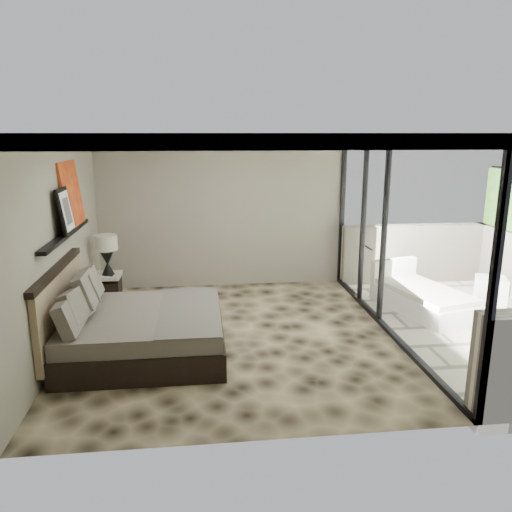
{
  "coord_description": "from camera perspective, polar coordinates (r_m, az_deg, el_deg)",
  "views": [
    {
      "loc": [
        -0.43,
        -6.58,
        2.8
      ],
      "look_at": [
        0.38,
        0.4,
        1.06
      ],
      "focal_mm": 35.0,
      "sensor_mm": 36.0,
      "label": 1
    }
  ],
  "objects": [
    {
      "name": "bed",
      "position": [
        6.7,
        -13.54,
        -8.09
      ],
      "size": [
        2.07,
        2.01,
        1.15
      ],
      "color": "black",
      "rests_on": "floor"
    },
    {
      "name": "picture_ledge",
      "position": [
        7.03,
        -20.89,
        2.3
      ],
      "size": [
        0.12,
        2.2,
        0.05
      ],
      "primitive_type": "cube",
      "color": "black",
      "rests_on": "left_wall"
    },
    {
      "name": "terrace_slab",
      "position": [
        8.31,
        24.37,
        -7.56
      ],
      "size": [
        3.0,
        5.0,
        0.12
      ],
      "primitive_type": "cube",
      "color": "beige",
      "rests_on": "ground"
    },
    {
      "name": "ceiling",
      "position": [
        6.6,
        -2.93,
        13.77
      ],
      "size": [
        4.5,
        5.0,
        0.02
      ],
      "primitive_type": "cube",
      "color": "silver",
      "rests_on": "back_wall"
    },
    {
      "name": "framed_print",
      "position": [
        6.9,
        -20.94,
        4.84
      ],
      "size": [
        0.11,
        0.5,
        0.6
      ],
      "primitive_type": "cube",
      "rotation": [
        0.0,
        -0.14,
        0.0
      ],
      "color": "black",
      "rests_on": "picture_ledge"
    },
    {
      "name": "abstract_canvas",
      "position": [
        7.46,
        -20.36,
        6.67
      ],
      "size": [
        0.13,
        0.9,
        0.9
      ],
      "primitive_type": "cube",
      "rotation": [
        0.0,
        -0.1,
        0.0
      ],
      "color": "#A5310E",
      "rests_on": "picture_ledge"
    },
    {
      "name": "ottoman",
      "position": [
        9.25,
        25.23,
        -3.62
      ],
      "size": [
        0.61,
        0.61,
        0.46
      ],
      "primitive_type": "cube",
      "rotation": [
        0.0,
        0.0,
        -0.4
      ],
      "color": "silver",
      "rests_on": "terrace_slab"
    },
    {
      "name": "left_wall",
      "position": [
        6.97,
        -21.5,
        1.31
      ],
      "size": [
        0.02,
        5.0,
        2.8
      ],
      "primitive_type": "cube",
      "color": "gray",
      "rests_on": "floor"
    },
    {
      "name": "floor",
      "position": [
        7.17,
        -2.66,
        -9.14
      ],
      "size": [
        5.0,
        5.0,
        0.0
      ],
      "primitive_type": "plane",
      "color": "black",
      "rests_on": "ground"
    },
    {
      "name": "table_lamp",
      "position": [
        8.53,
        -16.71,
        0.71
      ],
      "size": [
        0.36,
        0.36,
        0.67
      ],
      "color": "black",
      "rests_on": "nightstand"
    },
    {
      "name": "lounger",
      "position": [
        8.52,
        18.37,
        -4.53
      ],
      "size": [
        1.29,
        1.91,
        0.68
      ],
      "rotation": [
        0.0,
        0.0,
        0.26
      ],
      "color": "white",
      "rests_on": "terrace_slab"
    },
    {
      "name": "back_wall",
      "position": [
        9.19,
        -3.84,
        5.08
      ],
      "size": [
        4.5,
        0.02,
        2.8
      ],
      "primitive_type": "cube",
      "color": "gray",
      "rests_on": "floor"
    },
    {
      "name": "nightstand",
      "position": [
        8.75,
        -16.61,
        -3.79
      ],
      "size": [
        0.61,
        0.61,
        0.47
      ],
      "primitive_type": "cube",
      "rotation": [
        0.0,
        0.0,
        0.41
      ],
      "color": "black",
      "rests_on": "floor"
    },
    {
      "name": "glass_wall",
      "position": [
        7.24,
        15.28,
        2.24
      ],
      "size": [
        0.08,
        5.0,
        2.8
      ],
      "primitive_type": "cube",
      "color": "white",
      "rests_on": "floor"
    }
  ]
}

